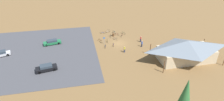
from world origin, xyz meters
name	(u,v)px	position (x,y,z in m)	size (l,w,h in m)	color
ground	(118,43)	(0.00, 0.00, 0.00)	(160.00, 160.00, 0.00)	brown
parking_lot_asphalt	(16,55)	(27.31, 1.37, 0.03)	(40.98, 31.42, 0.05)	#424247
bike_pavilion	(187,49)	(-13.89, 11.95, 2.92)	(15.28, 8.50, 5.19)	#C6B28E
trash_bin	(113,35)	(0.47, -5.14, 0.45)	(0.60, 0.60, 0.90)	brown
lot_sign	(104,40)	(4.06, -0.36, 1.41)	(0.56, 0.08, 2.20)	#99999E
pine_west	(185,96)	(-2.98, 29.50, 5.67)	(2.42, 2.42, 8.67)	brown
bicycle_blue_near_sign	(105,46)	(4.13, 1.82, 0.38)	(0.56, 1.63, 0.83)	black
bicycle_red_near_porch	(116,34)	(-0.63, -5.49, 0.36)	(1.39, 1.03, 0.80)	black
bicycle_orange_yard_front	(100,41)	(5.03, -2.07, 0.36)	(0.99, 1.41, 0.83)	black
bicycle_green_lone_west	(123,33)	(-2.95, -6.06, 0.36)	(1.03, 1.45, 0.78)	black
bicycle_yellow_back_row	(107,41)	(3.00, -1.45, 0.37)	(0.48, 1.68, 0.88)	black
bicycle_white_trailside	(108,31)	(1.57, -8.47, 0.38)	(1.58, 0.78, 0.88)	black
bicycle_silver_yard_center	(115,39)	(0.48, -2.55, 0.35)	(0.98, 1.40, 0.77)	black
bicycle_purple_by_bin	(113,45)	(1.74, 1.23, 0.36)	(0.48, 1.67, 0.80)	black
bicycle_teal_edge_north	(114,32)	(-0.18, -7.16, 0.40)	(0.58, 1.65, 0.90)	black
bicycle_black_lone_east	(110,36)	(1.39, -4.93, 0.36)	(0.48, 1.64, 0.81)	black
bicycle_blue_front_row	(103,33)	(3.33, -7.69, 0.35)	(1.67, 0.48, 0.79)	black
bicycle_red_yard_left	(122,35)	(-2.06, -4.39, 0.35)	(0.87, 1.41, 0.78)	black
car_black_front_row	(46,68)	(18.85, 10.19, 0.75)	(4.87, 2.64, 1.42)	black
car_green_by_curb	(52,42)	(18.47, -3.00, 0.73)	(5.02, 2.56, 1.35)	#1E6B3D
car_silver_second_row	(0,54)	(30.78, 1.33, 0.72)	(4.87, 2.93, 1.35)	#BCBCC1
visitor_by_pavilion	(142,44)	(-5.82, 3.29, 0.95)	(0.40, 0.37, 1.81)	#2D3347
visitor_near_lot	(124,49)	(-0.33, 5.42, 0.97)	(0.36, 0.36, 1.84)	#2D3347
visitor_at_bikes	(141,39)	(-6.47, 0.34, 0.96)	(0.36, 0.38, 1.82)	#2D3347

